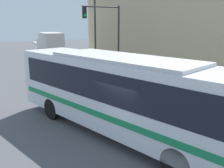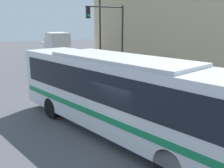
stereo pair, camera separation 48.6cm
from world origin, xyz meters
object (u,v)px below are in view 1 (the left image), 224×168
at_px(city_bus, 122,91).
at_px(street_lamp, 92,20).
at_px(parking_meter, 136,72).
at_px(fire_hydrant, 187,97).
at_px(traffic_light_pole, 107,29).
at_px(delivery_truck, 50,44).

xyz_separation_m(city_bus, street_lamp, (5.00, 15.93, 2.97)).
bearing_deg(parking_meter, city_bus, -124.96).
xyz_separation_m(fire_hydrant, traffic_light_pole, (-0.91, 8.77, 3.59)).
bearing_deg(city_bus, street_lamp, 53.51).
xyz_separation_m(city_bus, parking_meter, (5.08, 7.26, -0.92)).
xyz_separation_m(city_bus, fire_hydrant, (5.08, 1.67, -1.40)).
relative_size(fire_hydrant, parking_meter, 0.62).
xyz_separation_m(traffic_light_pole, parking_meter, (0.91, -3.18, -3.11)).
height_order(city_bus, fire_hydrant, city_bus).
bearing_deg(street_lamp, fire_hydrant, -89.68).
distance_m(city_bus, parking_meter, 8.91).
height_order(delivery_truck, traffic_light_pole, traffic_light_pole).
bearing_deg(traffic_light_pole, delivery_truck, 95.19).
bearing_deg(street_lamp, delivery_truck, 102.49).
height_order(city_bus, traffic_light_pole, traffic_light_pole).
xyz_separation_m(traffic_light_pole, street_lamp, (0.83, 5.49, 0.78)).
distance_m(city_bus, fire_hydrant, 5.53).
relative_size(city_bus, traffic_light_pole, 2.04).
xyz_separation_m(parking_meter, street_lamp, (-0.08, 8.66, 3.89)).
height_order(delivery_truck, fire_hydrant, delivery_truck).
relative_size(delivery_truck, street_lamp, 0.87).
bearing_deg(delivery_truck, parking_meter, -82.94).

